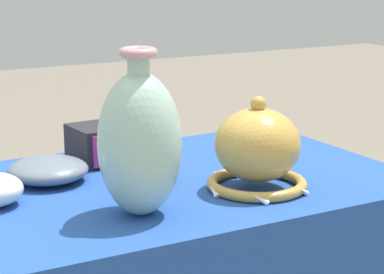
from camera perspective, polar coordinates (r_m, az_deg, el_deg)
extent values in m
cube|color=olive|center=(1.58, -3.44, -4.23)|extent=(1.07, 0.62, 0.03)
cube|color=#234C9E|center=(1.58, -3.45, -3.60)|extent=(1.09, 0.64, 0.01)
ellipsoid|color=#A8CCB7|center=(1.35, -4.00, -0.56)|extent=(0.15, 0.15, 0.27)
cylinder|color=#A8CCB7|center=(1.32, -4.10, 5.59)|extent=(0.04, 0.04, 0.04)
torus|color=#D19399|center=(1.32, -4.12, 6.45)|extent=(0.07, 0.07, 0.02)
torus|color=gold|center=(1.54, 4.95, -3.55)|extent=(0.21, 0.21, 0.02)
ellipsoid|color=gold|center=(1.51, 5.01, -0.59)|extent=(0.18, 0.18, 0.15)
sphere|color=gold|center=(1.50, 5.08, 2.55)|extent=(0.03, 0.03, 0.03)
cone|color=white|center=(1.60, 8.02, -2.99)|extent=(0.01, 0.03, 0.03)
cone|color=white|center=(1.64, 4.69, -2.48)|extent=(0.04, 0.03, 0.03)
cone|color=white|center=(1.58, 1.58, -3.00)|extent=(0.04, 0.03, 0.03)
cone|color=white|center=(1.48, 1.65, -4.14)|extent=(0.01, 0.03, 0.03)
cone|color=white|center=(1.44, 5.25, -4.76)|extent=(0.04, 0.03, 0.03)
cone|color=white|center=(1.50, 8.51, -4.12)|extent=(0.04, 0.03, 0.03)
cube|color=#232328|center=(1.74, -6.65, -0.45)|extent=(0.16, 0.13, 0.09)
cube|color=#B23384|center=(1.68, -5.66, -0.90)|extent=(0.13, 0.01, 0.07)
ellipsoid|color=slate|center=(1.60, -10.91, -2.48)|extent=(0.17, 0.17, 0.05)
ellipsoid|color=#2D2D33|center=(1.56, -3.74, -2.60)|extent=(0.12, 0.12, 0.06)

